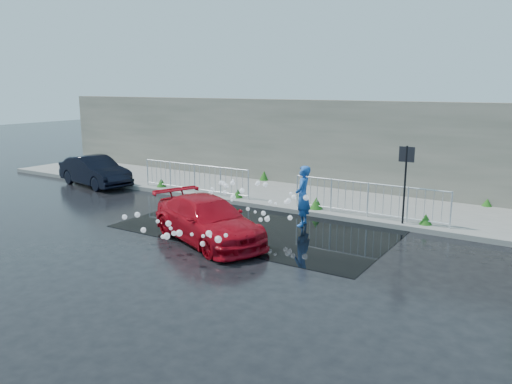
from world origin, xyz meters
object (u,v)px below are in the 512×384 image
sign_post (406,172)px  dark_car (95,171)px  person (303,196)px  red_car (208,220)px

sign_post → dark_car: bearing=-177.8°
person → sign_post: bearing=102.1°
red_car → sign_post: bearing=-23.0°
red_car → dark_car: dark_car is taller
sign_post → person: 3.10m
sign_post → person: bearing=-154.3°
sign_post → red_car: sign_post is taller
sign_post → dark_car: size_ratio=0.65×
sign_post → person: sign_post is taller
red_car → dark_car: size_ratio=1.07×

